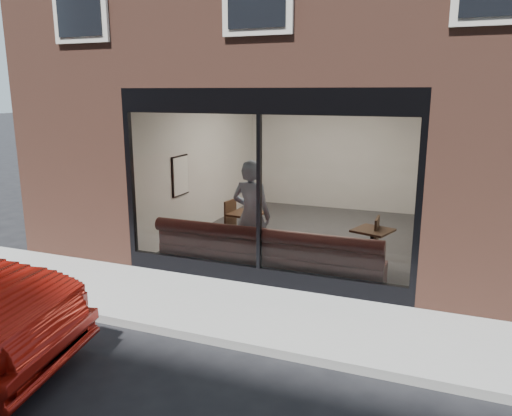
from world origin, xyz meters
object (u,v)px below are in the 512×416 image
at_px(banquette, 267,264).
at_px(cafe_table_right, 373,230).
at_px(person, 251,215).
at_px(cafe_chair_right, 365,254).
at_px(cafe_chair_left, 223,232).
at_px(cafe_table_left, 246,214).

bearing_deg(banquette, cafe_table_right, 30.93).
bearing_deg(banquette, person, 147.37).
bearing_deg(cafe_table_right, cafe_chair_right, 139.08).
height_order(person, cafe_table_right, person).
distance_m(cafe_chair_left, cafe_chair_right, 3.09).
relative_size(banquette, cafe_chair_right, 8.75).
xyz_separation_m(person, cafe_chair_left, (-1.16, 1.27, -0.76)).
distance_m(banquette, cafe_table_right, 1.97).
distance_m(banquette, cafe_chair_left, 2.18).
bearing_deg(cafe_table_left, cafe_chair_left, 160.92).
relative_size(person, cafe_chair_right, 4.36).
bearing_deg(person, cafe_chair_left, -43.43).
bearing_deg(cafe_chair_right, person, 22.88).
relative_size(cafe_table_left, cafe_table_right, 1.02).
bearing_deg(cafe_chair_right, cafe_chair_left, -9.06).
distance_m(banquette, cafe_table_left, 1.69).
height_order(cafe_table_right, cafe_chair_left, cafe_table_right).
xyz_separation_m(cafe_table_left, cafe_chair_left, (-0.63, 0.22, -0.50)).
height_order(cafe_chair_left, cafe_chair_right, cafe_chair_right).
distance_m(banquette, person, 0.91).
bearing_deg(cafe_chair_right, banquette, 35.17).
xyz_separation_m(banquette, cafe_table_right, (1.64, 0.98, 0.52)).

